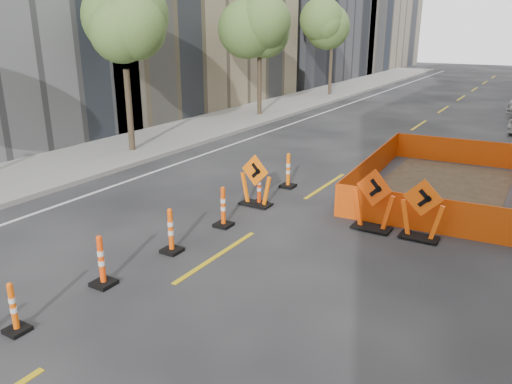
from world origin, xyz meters
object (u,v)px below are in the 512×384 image
Objects in this scene: channelizer_7 at (259,188)px; channelizer_3 at (13,308)px; chevron_sign_left at (256,180)px; channelizer_8 at (288,170)px; chevron_sign_center at (374,200)px; channelizer_4 at (101,261)px; channelizer_5 at (171,231)px; chevron_sign_right at (422,209)px; channelizer_6 at (223,207)px.

channelizer_3 is at bearing -92.06° from channelizer_7.
chevron_sign_left reaches higher than channelizer_3.
chevron_sign_center is at bearing -30.26° from channelizer_8.
channelizer_5 is at bearing 85.02° from channelizer_4.
channelizer_5 is 5.60m from channelizer_8.
chevron_sign_right is at bearing -1.31° from channelizer_7.
chevron_sign_center reaches higher than channelizer_6.
chevron_sign_left is 4.58m from chevron_sign_right.
channelizer_5 is 0.99× the size of channelizer_6.
chevron_sign_left is (-0.05, -0.10, 0.24)m from channelizer_7.
channelizer_8 is at bearing 91.52° from channelizer_6.
chevron_sign_left is at bearing -117.00° from channelizer_7.
channelizer_6 is at bearing -88.36° from channelizer_7.
chevron_sign_left is at bearing 88.30° from channelizer_3.
chevron_sign_left is 0.94× the size of chevron_sign_center.
chevron_sign_right reaches higher than channelizer_6.
channelizer_6 is 3.75m from chevron_sign_center.
channelizer_7 is 3.37m from chevron_sign_center.
channelizer_8 is at bearing 88.63° from channelizer_3.
channelizer_6 is at bearing 86.70° from channelizer_3.
channelizer_5 is 3.74m from channelizer_7.
channelizer_6 is 0.67× the size of chevron_sign_center.
channelizer_4 reaches higher than channelizer_5.
channelizer_8 reaches higher than channelizer_6.
channelizer_5 is 0.71× the size of chevron_sign_left.
channelizer_8 is 0.70× the size of chevron_sign_center.
chevron_sign_right is (4.80, 7.37, 0.29)m from channelizer_3.
chevron_sign_left is (0.19, 5.50, 0.21)m from channelizer_4.
channelizer_8 is (0.22, 9.34, 0.09)m from channelizer_3.
chevron_sign_left reaches higher than channelizer_4.
channelizer_5 reaches higher than channelizer_7.
channelizer_4 is (0.03, 1.87, 0.07)m from channelizer_3.
chevron_sign_center is (3.44, 3.62, 0.27)m from channelizer_5.
channelizer_5 is at bearing -84.21° from chevron_sign_left.
channelizer_4 is 0.70× the size of chevron_sign_right.
channelizer_3 is at bearing -129.50° from chevron_sign_right.
channelizer_5 is 3.64m from chevron_sign_left.
channelizer_3 is 0.90× the size of channelizer_7.
chevron_sign_right is at bearing 11.62° from chevron_sign_center.
channelizer_7 is at bearing 87.94° from channelizer_3.
channelizer_7 is at bearing 88.83° from channelizer_5.
channelizer_4 is at bearing -94.98° from channelizer_5.
channelizer_3 is 9.34m from channelizer_8.
channelizer_6 reaches higher than channelizer_3.
channelizer_4 is 0.96× the size of channelizer_8.
channelizer_8 reaches higher than channelizer_4.
channelizer_7 is (0.08, 3.74, -0.02)m from channelizer_5.
channelizer_8 is 0.75× the size of chevron_sign_left.
chevron_sign_left is (0.03, 3.64, 0.22)m from channelizer_5.
channelizer_6 is 3.74m from channelizer_8.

